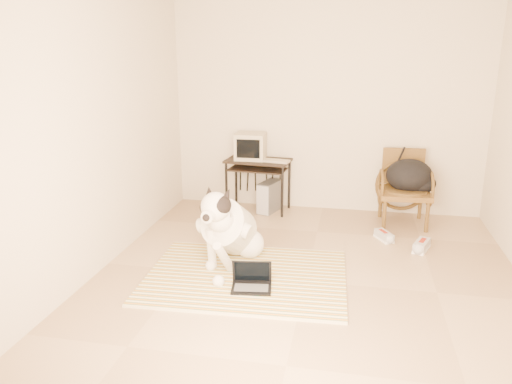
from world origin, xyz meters
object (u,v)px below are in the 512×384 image
(laptop, at_px, (252,281))
(rattan_chair, at_px, (404,188))
(crt_monitor, at_px, (251,146))
(pc_tower, at_px, (270,196))
(dog, at_px, (229,230))
(computer_desk, at_px, (258,167))
(backpack, at_px, (411,177))

(laptop, bearing_deg, rattan_chair, 55.30)
(crt_monitor, xyz_separation_m, pc_tower, (0.27, -0.04, -0.66))
(dog, bearing_deg, rattan_chair, 41.28)
(dog, height_order, rattan_chair, rattan_chair)
(computer_desk, relative_size, crt_monitor, 2.22)
(dog, xyz_separation_m, pc_tower, (0.12, 1.71, -0.16))
(laptop, relative_size, pc_tower, 0.84)
(computer_desk, relative_size, backpack, 1.47)
(laptop, relative_size, computer_desk, 0.45)
(crt_monitor, relative_size, pc_tower, 0.84)
(computer_desk, bearing_deg, rattan_chair, -4.13)
(crt_monitor, height_order, backpack, crt_monitor)
(dog, bearing_deg, laptop, -57.47)
(computer_desk, bearing_deg, backpack, -5.00)
(dog, xyz_separation_m, backpack, (1.87, 1.55, 0.24))
(crt_monitor, distance_m, pc_tower, 0.71)
(dog, xyz_separation_m, crt_monitor, (-0.15, 1.75, 0.50))
(dog, xyz_separation_m, computer_desk, (-0.04, 1.71, 0.24))
(pc_tower, relative_size, backpack, 0.78)
(laptop, xyz_separation_m, rattan_chair, (1.46, 2.11, 0.37))
(pc_tower, distance_m, backpack, 1.81)
(laptop, relative_size, crt_monitor, 0.99)
(rattan_chair, bearing_deg, backpack, -25.59)
(dog, distance_m, computer_desk, 1.73)
(laptop, distance_m, rattan_chair, 2.59)
(backpack, bearing_deg, dog, -140.43)
(computer_desk, distance_m, pc_tower, 0.42)
(laptop, xyz_separation_m, backpack, (1.53, 2.08, 0.52))
(computer_desk, bearing_deg, pc_tower, -1.87)
(dog, relative_size, backpack, 2.11)
(pc_tower, bearing_deg, rattan_chair, -4.35)
(pc_tower, bearing_deg, backpack, -5.28)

